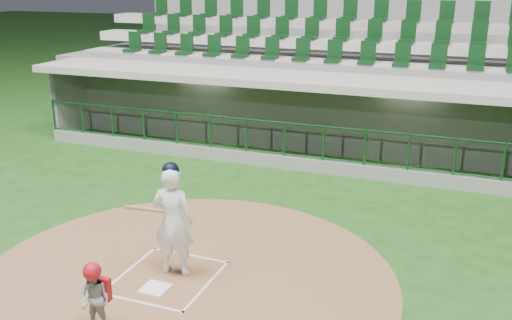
{
  "coord_description": "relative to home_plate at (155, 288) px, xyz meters",
  "views": [
    {
      "loc": [
        4.52,
        -7.8,
        4.91
      ],
      "look_at": [
        0.5,
        2.6,
        1.3
      ],
      "focal_mm": 40.0,
      "sensor_mm": 36.0,
      "label": 1
    }
  ],
  "objects": [
    {
      "name": "dirt_circle",
      "position": [
        0.3,
        0.5,
        -0.02
      ],
      "size": [
        7.2,
        7.2,
        0.01
      ],
      "primitive_type": "cylinder",
      "color": "brown",
      "rests_on": "ground"
    },
    {
      "name": "dugout_structure",
      "position": [
        0.1,
        8.51,
        0.95
      ],
      "size": [
        16.4,
        3.7,
        3.0
      ],
      "color": "gray",
      "rests_on": "ground"
    },
    {
      "name": "catcher",
      "position": [
        -0.18,
        -1.29,
        0.54
      ],
      "size": [
        0.51,
        0.4,
        1.09
      ],
      "color": "#929297",
      "rests_on": "dirt_circle"
    },
    {
      "name": "ground",
      "position": [
        0.0,
        0.7,
        -0.02
      ],
      "size": [
        120.0,
        120.0,
        0.0
      ],
      "primitive_type": "plane",
      "color": "#1B4915",
      "rests_on": "ground"
    },
    {
      "name": "home_plate",
      "position": [
        0.0,
        0.0,
        0.0
      ],
      "size": [
        0.43,
        0.43,
        0.02
      ],
      "primitive_type": "cube",
      "color": "white",
      "rests_on": "dirt_circle"
    },
    {
      "name": "seating_deck",
      "position": [
        0.0,
        11.61,
        1.4
      ],
      "size": [
        17.0,
        6.72,
        5.15
      ],
      "color": "slate",
      "rests_on": "ground"
    },
    {
      "name": "batter_box_chalk",
      "position": [
        0.0,
        0.4,
        -0.0
      ],
      "size": [
        1.55,
        1.8,
        0.01
      ],
      "color": "white",
      "rests_on": "ground"
    },
    {
      "name": "batter",
      "position": [
        0.05,
        0.59,
        0.99
      ],
      "size": [
        0.91,
        0.91,
        2.02
      ],
      "color": "white",
      "rests_on": "dirt_circle"
    }
  ]
}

